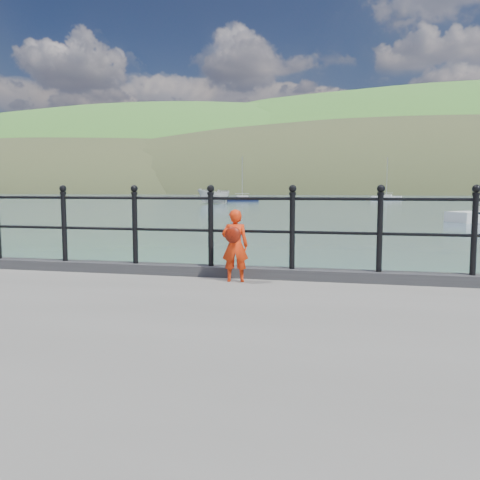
% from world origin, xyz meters
% --- Properties ---
extents(ground, '(600.00, 600.00, 0.00)m').
position_xyz_m(ground, '(0.00, 0.00, 0.00)').
color(ground, '#2D4251').
rests_on(ground, ground).
extents(kerb, '(60.00, 0.30, 0.15)m').
position_xyz_m(kerb, '(0.00, -0.15, 1.07)').
color(kerb, '#28282B').
rests_on(kerb, quay).
extents(railing, '(18.11, 0.11, 1.20)m').
position_xyz_m(railing, '(0.00, -0.15, 1.82)').
color(railing, black).
rests_on(railing, kerb).
extents(far_shore, '(830.00, 200.00, 156.00)m').
position_xyz_m(far_shore, '(38.34, 239.41, -22.57)').
color(far_shore, '#333A21').
rests_on(far_shore, ground).
extents(child, '(0.41, 0.34, 1.01)m').
position_xyz_m(child, '(-0.15, -0.52, 1.51)').
color(child, red).
rests_on(child, quay).
extents(launch_white, '(4.86, 5.77, 2.15)m').
position_xyz_m(launch_white, '(-17.85, 61.56, 1.07)').
color(launch_white, beige).
rests_on(launch_white, ground).
extents(sailboat_left, '(5.48, 3.64, 7.61)m').
position_xyz_m(sailboat_left, '(-16.84, 75.37, 0.34)').
color(sailboat_left, black).
rests_on(sailboat_left, ground).
extents(sailboat_deep, '(5.71, 2.94, 8.20)m').
position_xyz_m(sailboat_deep, '(7.30, 92.97, 0.34)').
color(sailboat_deep, silver).
rests_on(sailboat_deep, ground).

